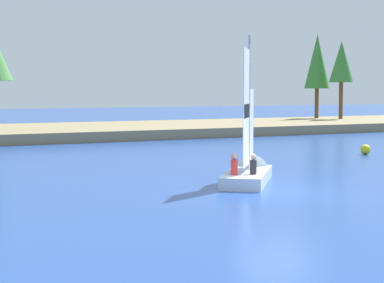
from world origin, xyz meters
name	(u,v)px	position (x,y,z in m)	size (l,w,h in m)	color
ground_plane	(279,193)	(0.00, 0.00, 0.00)	(200.00, 200.00, 0.00)	#234793
shore_bank	(35,133)	(0.00, 28.59, 0.33)	(80.00, 12.79, 0.66)	#897A56
shoreline_tree_centre	(317,62)	(26.70, 32.34, 5.70)	(2.26, 2.26, 7.50)	brown
shoreline_tree_midright	(341,62)	(27.52, 30.00, 5.59)	(2.12, 2.12, 6.80)	brown
sailboat	(250,169)	(0.83, 3.02, 0.39)	(3.99, 4.49, 5.51)	silver
channel_buoy	(365,150)	(11.23, 8.63, 0.25)	(0.50, 0.50, 0.50)	yellow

